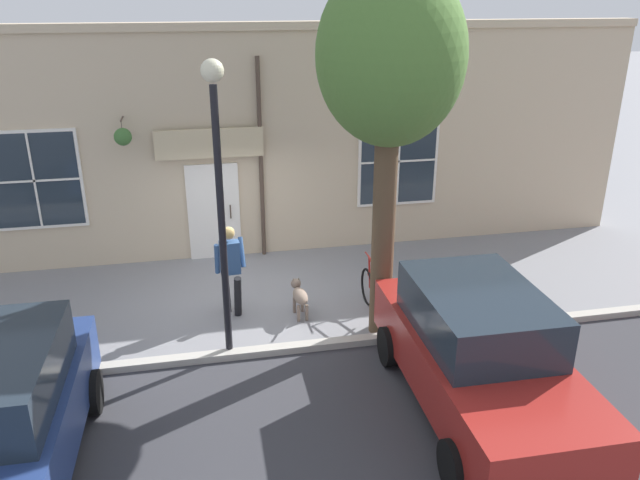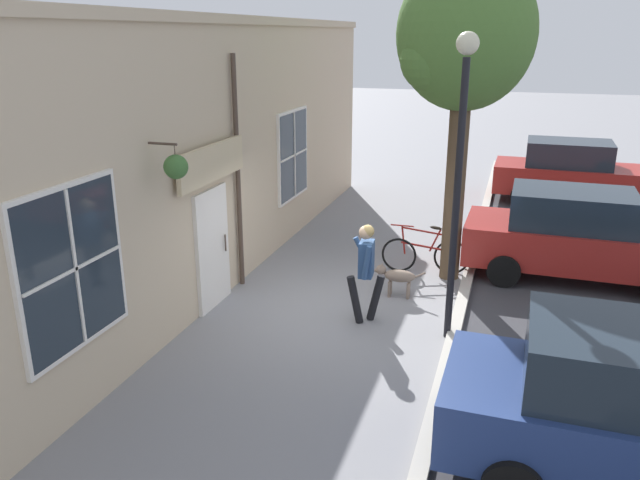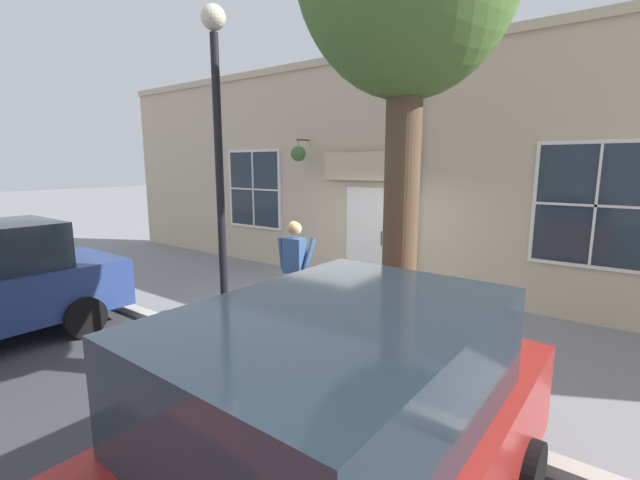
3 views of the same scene
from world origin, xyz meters
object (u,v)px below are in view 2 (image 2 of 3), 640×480
object	(u,v)px
parked_car_mid_block	(578,235)
parked_car_far_end	(572,172)
street_tree_by_curb	(462,41)
dog_on_leash	(396,276)
pedestrian_walking	(366,264)
leaning_bicycle	(425,254)
street_lamp	(460,146)

from	to	relation	value
parked_car_mid_block	parked_car_far_end	world-z (taller)	same
street_tree_by_curb	parked_car_far_end	size ratio (longest dim) A/B	1.36
parked_car_mid_block	parked_car_far_end	size ratio (longest dim) A/B	1.00
dog_on_leash	parked_car_mid_block	world-z (taller)	parked_car_mid_block
dog_on_leash	parked_car_mid_block	bearing A→B (deg)	31.58
pedestrian_walking	leaning_bicycle	world-z (taller)	pedestrian_walking
leaning_bicycle	street_lamp	world-z (taller)	street_lamp
leaning_bicycle	parked_car_mid_block	world-z (taller)	parked_car_mid_block
street_tree_by_curb	street_lamp	world-z (taller)	street_tree_by_curb
parked_car_mid_block	parked_car_far_end	distance (m)	6.09
parked_car_mid_block	street_lamp	size ratio (longest dim) A/B	0.94
street_tree_by_curb	street_lamp	size ratio (longest dim) A/B	1.28
parked_car_mid_block	dog_on_leash	bearing A→B (deg)	-148.42
leaning_bicycle	street_tree_by_curb	bearing A→B (deg)	-20.95
street_lamp	leaning_bicycle	bearing A→B (deg)	105.93
leaning_bicycle	pedestrian_walking	bearing A→B (deg)	-103.11
pedestrian_walking	parked_car_far_end	bearing A→B (deg)	68.11
pedestrian_walking	parked_car_far_end	world-z (taller)	parked_car_far_end
parked_car_far_end	pedestrian_walking	bearing A→B (deg)	-111.89
leaning_bicycle	street_lamp	xyz separation A→B (m)	(0.78, -2.73, 2.65)
leaning_bicycle	parked_car_mid_block	xyz separation A→B (m)	(2.83, 0.53, 0.50)
dog_on_leash	parked_car_mid_block	xyz separation A→B (m)	(3.14, 1.93, 0.48)
dog_on_leash	street_lamp	world-z (taller)	street_lamp
street_lamp	pedestrian_walking	bearing A→B (deg)	173.60
dog_on_leash	street_tree_by_curb	world-z (taller)	street_tree_by_curb
street_tree_by_curb	leaning_bicycle	size ratio (longest dim) A/B	3.41
street_tree_by_curb	parked_car_mid_block	size ratio (longest dim) A/B	1.36
leaning_bicycle	parked_car_far_end	distance (m)	7.32
leaning_bicycle	parked_car_far_end	bearing A→B (deg)	64.95
parked_car_mid_block	parked_car_far_end	bearing A→B (deg)	87.49
pedestrian_walking	street_tree_by_curb	size ratio (longest dim) A/B	0.29
leaning_bicycle	parked_car_mid_block	size ratio (longest dim) A/B	0.40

